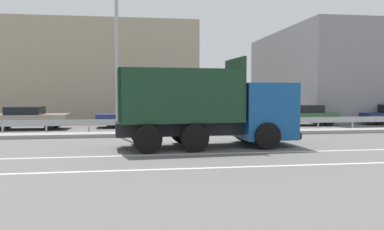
{
  "coord_description": "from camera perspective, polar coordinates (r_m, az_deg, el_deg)",
  "views": [
    {
      "loc": [
        -1.74,
        -17.33,
        2.22
      ],
      "look_at": [
        0.74,
        -0.43,
        1.16
      ],
      "focal_mm": 35.0,
      "sensor_mm": 36.0,
      "label": 1
    }
  ],
  "objects": [
    {
      "name": "parked_car_3",
      "position": [
        23.88,
        -8.64,
        -0.22
      ],
      "size": [
        4.94,
        1.95,
        1.29
      ],
      "rotation": [
        0.0,
        0.0,
        -1.52
      ],
      "color": "navy",
      "rests_on": "ground_plane"
    },
    {
      "name": "ground_plane",
      "position": [
        17.56,
        -2.6,
        -3.72
      ],
      "size": [
        320.0,
        320.0,
        0.0
      ],
      "primitive_type": "plane",
      "color": "#605E5B"
    },
    {
      "name": "parked_car_4",
      "position": [
        24.34,
        4.3,
        0.12
      ],
      "size": [
        4.08,
        2.29,
        1.55
      ],
      "rotation": [
        0.0,
        0.0,
        1.65
      ],
      "color": "silver",
      "rests_on": "ground_plane"
    },
    {
      "name": "background_building_1",
      "position": [
        36.3,
        22.67,
        5.61
      ],
      "size": [
        13.25,
        14.88,
        7.4
      ],
      "primitive_type": "cube",
      "color": "gray",
      "rests_on": "ground_plane"
    },
    {
      "name": "median_road_sign",
      "position": [
        19.83,
        8.61,
        1.22
      ],
      "size": [
        0.82,
        0.16,
        2.65
      ],
      "color": "white",
      "rests_on": "ground_plane"
    },
    {
      "name": "parked_car_2",
      "position": [
        24.15,
        -23.82,
        -0.37
      ],
      "size": [
        4.66,
        2.01,
        1.35
      ],
      "rotation": [
        0.0,
        0.0,
        -1.58
      ],
      "color": "gray",
      "rests_on": "ground_plane"
    },
    {
      "name": "median_island",
      "position": [
        19.15,
        -3.09,
        -2.85
      ],
      "size": [
        30.73,
        1.1,
        0.18
      ],
      "primitive_type": "cube",
      "color": "gray",
      "rests_on": "ground_plane"
    },
    {
      "name": "dump_truck",
      "position": [
        15.4,
        5.48,
        0.19
      ],
      "size": [
        7.32,
        3.16,
        3.58
      ],
      "rotation": [
        0.0,
        0.0,
        -1.5
      ],
      "color": "#144C8C",
      "rests_on": "ground_plane"
    },
    {
      "name": "lane_strip_1",
      "position": [
        11.17,
        5.89,
        -7.92
      ],
      "size": [
        55.87,
        0.16,
        0.01
      ],
      "primitive_type": "cube",
      "color": "silver",
      "rests_on": "ground_plane"
    },
    {
      "name": "median_guardrail",
      "position": [
        20.17,
        -3.37,
        -1.15
      ],
      "size": [
        55.87,
        0.09,
        0.78
      ],
      "color": "#9EA0A5",
      "rests_on": "ground_plane"
    },
    {
      "name": "background_building_0",
      "position": [
        35.73,
        -18.88,
        6.13
      ],
      "size": [
        22.7,
        11.78,
        7.89
      ],
      "primitive_type": "cube",
      "color": "tan",
      "rests_on": "ground_plane"
    },
    {
      "name": "lane_strip_0",
      "position": [
        13.52,
        3.32,
        -5.9
      ],
      "size": [
        55.87,
        0.16,
        0.01
      ],
      "primitive_type": "cube",
      "color": "silver",
      "rests_on": "ground_plane"
    },
    {
      "name": "street_lamp_1",
      "position": [
        18.98,
        -11.44,
        11.64
      ],
      "size": [
        0.71,
        1.88,
        8.94
      ],
      "color": "#ADADB2",
      "rests_on": "ground_plane"
    },
    {
      "name": "parked_car_5",
      "position": [
        26.07,
        17.05,
        0.02
      ],
      "size": [
        3.97,
        1.98,
        1.36
      ],
      "rotation": [
        0.0,
        0.0,
        1.53
      ],
      "color": "#335B33",
      "rests_on": "ground_plane"
    }
  ]
}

